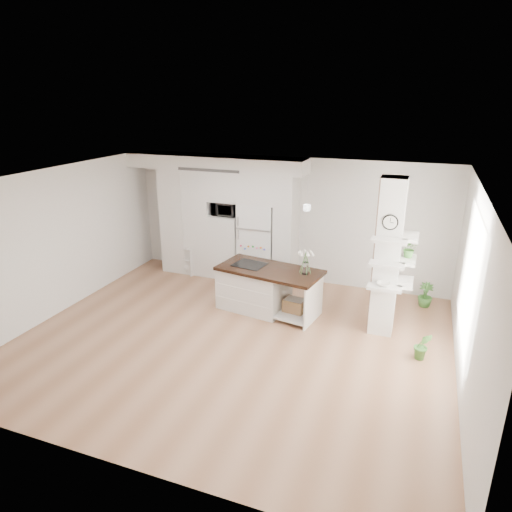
{
  "coord_description": "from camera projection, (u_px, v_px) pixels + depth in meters",
  "views": [
    {
      "loc": [
        2.74,
        -6.23,
        3.9
      ],
      "look_at": [
        0.08,
        0.9,
        1.21
      ],
      "focal_mm": 32.0,
      "sensor_mm": 36.0,
      "label": 1
    }
  ],
  "objects": [
    {
      "name": "window",
      "position": [
        470.0,
        278.0,
        6.33
      ],
      "size": [
        0.0,
        2.4,
        2.4
      ],
      "primitive_type": "plane",
      "rotation": [
        1.57,
        0.0,
        -1.57
      ],
      "color": "white",
      "rests_on": "room"
    },
    {
      "name": "refrigerator",
      "position": [
        259.0,
        242.0,
        9.96
      ],
      "size": [
        0.78,
        0.69,
        1.75
      ],
      "color": "white",
      "rests_on": "floor"
    },
    {
      "name": "floor_plant_b",
      "position": [
        425.0,
        295.0,
        8.85
      ],
      "size": [
        0.29,
        0.29,
        0.49
      ],
      "primitive_type": "imported",
      "rotation": [
        0.0,
        0.0,
        0.08
      ],
      "color": "#407D32",
      "rests_on": "floor"
    },
    {
      "name": "decor_bowl",
      "position": [
        384.0,
        284.0,
        7.42
      ],
      "size": [
        0.22,
        0.22,
        0.05
      ],
      "primitive_type": "imported",
      "color": "white",
      "rests_on": "column"
    },
    {
      "name": "pendant_light",
      "position": [
        343.0,
        226.0,
        6.58
      ],
      "size": [
        0.12,
        0.12,
        0.1
      ],
      "primitive_type": "cylinder",
      "color": "white",
      "rests_on": "room"
    },
    {
      "name": "floor_plant_a",
      "position": [
        423.0,
        346.0,
        7.07
      ],
      "size": [
        0.28,
        0.24,
        0.47
      ],
      "primitive_type": "imported",
      "rotation": [
        0.0,
        0.0,
        0.13
      ],
      "color": "#407D32",
      "rests_on": "floor"
    },
    {
      "name": "floor",
      "position": [
        233.0,
        339.0,
        7.71
      ],
      "size": [
        7.0,
        6.0,
        0.01
      ],
      "primitive_type": "cube",
      "color": "#AB7C5D",
      "rests_on": "ground"
    },
    {
      "name": "microwave",
      "position": [
        225.0,
        209.0,
        9.93
      ],
      "size": [
        0.54,
        0.37,
        0.3
      ],
      "primitive_type": "imported",
      "color": "#2D2D2D",
      "rests_on": "cabinet_wall"
    },
    {
      "name": "column",
      "position": [
        392.0,
        260.0,
        7.48
      ],
      "size": [
        0.69,
        0.9,
        2.7
      ],
      "color": "silver",
      "rests_on": "floor"
    },
    {
      "name": "kitchen_island",
      "position": [
        260.0,
        287.0,
        8.69
      ],
      "size": [
        2.04,
        1.21,
        1.43
      ],
      "rotation": [
        0.0,
        0.0,
        -0.16
      ],
      "color": "silver",
      "rests_on": "floor"
    },
    {
      "name": "shelf_plant",
      "position": [
        410.0,
        249.0,
        7.49
      ],
      "size": [
        0.27,
        0.23,
        0.3
      ],
      "primitive_type": "imported",
      "color": "#407D32",
      "rests_on": "column"
    },
    {
      "name": "cabinet_wall",
      "position": [
        219.0,
        210.0,
        10.05
      ],
      "size": [
        4.0,
        0.71,
        2.7
      ],
      "color": "silver",
      "rests_on": "floor"
    },
    {
      "name": "room",
      "position": [
        231.0,
        235.0,
        7.09
      ],
      "size": [
        7.04,
        6.04,
        2.72
      ],
      "color": "white",
      "rests_on": "ground"
    },
    {
      "name": "bookshelf",
      "position": [
        188.0,
        261.0,
        10.55
      ],
      "size": [
        0.61,
        0.46,
        0.64
      ],
      "rotation": [
        0.0,
        0.0,
        -0.31
      ],
      "color": "silver",
      "rests_on": "floor"
    }
  ]
}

